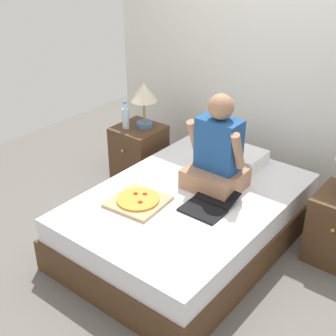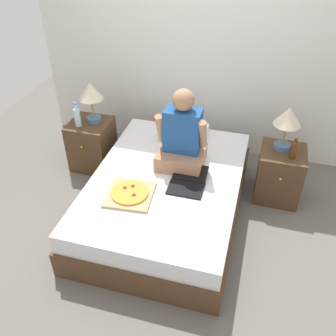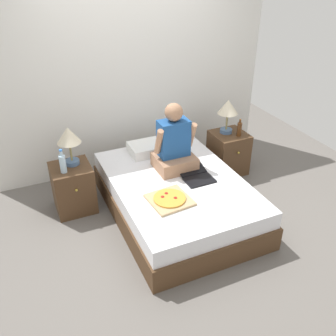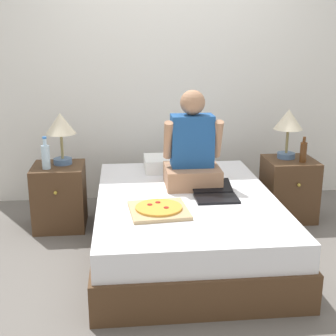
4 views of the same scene
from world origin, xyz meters
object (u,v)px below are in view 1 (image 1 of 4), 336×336
Objects in this scene: pizza_box at (138,201)px; laptop at (208,205)px; person_seated at (217,154)px; bed at (188,219)px; lamp_on_left_nightstand at (144,95)px; nightstand_left at (139,153)px; water_bottle at (126,117)px.

laptop is at bearing 31.42° from pizza_box.
person_seated is 1.80× the size of pizza_box.
laptop is 0.53m from pizza_box.
bed is 1.36m from lamp_on_left_nightstand.
nightstand_left is 1.26m from person_seated.
lamp_on_left_nightstand is (-1.00, 0.63, 0.66)m from bed.
nightstand_left is 0.72× the size of person_seated.
nightstand_left is 0.41m from water_bottle.
laptop is at bearing -29.27° from lamp_on_left_nightstand.
pizza_box is at bearing -118.67° from person_seated.
person_seated reaches higher than nightstand_left.
lamp_on_left_nightstand is at bearing 49.40° from water_bottle.
laptop is 0.96× the size of pizza_box.
water_bottle is at bearing 137.17° from pizza_box.
person_seated is at bearing 61.33° from pizza_box.
laptop is at bearing -66.83° from person_seated.
pizza_box is at bearing -48.51° from nightstand_left.
nightstand_left is at bearing 131.49° from pizza_box.
person_seated is at bearing 71.57° from bed.
water_bottle is 1.22m from pizza_box.
pizza_box is (0.89, -0.82, -0.20)m from water_bottle.
lamp_on_left_nightstand is 1.16m from person_seated.
pizza_box reaches higher than bed.
water_bottle is 1.23m from person_seated.
nightstand_left is at bearing 163.99° from person_seated.
bed is 4.43× the size of lamp_on_left_nightstand.
pizza_box is at bearing -42.83° from water_bottle.
water_bottle is at bearing 157.91° from laptop.
laptop is (1.22, -0.68, -0.41)m from lamp_on_left_nightstand.
water_bottle is (-0.12, -0.14, -0.22)m from lamp_on_left_nightstand.
pizza_box is at bearing -51.46° from lamp_on_left_nightstand.
lamp_on_left_nightstand is 1.08× the size of laptop.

